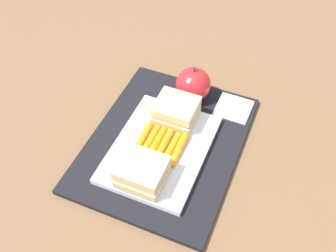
# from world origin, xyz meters

# --- Properties ---
(ground_plane) EXTENTS (2.40, 2.40, 0.00)m
(ground_plane) POSITION_xyz_m (0.00, 0.00, 0.00)
(ground_plane) COLOR brown
(lunchbag_mat) EXTENTS (0.36, 0.28, 0.01)m
(lunchbag_mat) POSITION_xyz_m (0.00, 0.00, 0.01)
(lunchbag_mat) COLOR black
(lunchbag_mat) RESTS_ON ground_plane
(food_tray) EXTENTS (0.23, 0.17, 0.01)m
(food_tray) POSITION_xyz_m (-0.03, 0.00, 0.02)
(food_tray) COLOR white
(food_tray) RESTS_ON lunchbag_mat
(sandwich_half_left) EXTENTS (0.07, 0.08, 0.04)m
(sandwich_half_left) POSITION_xyz_m (-0.10, 0.00, 0.04)
(sandwich_half_left) COLOR #DBC189
(sandwich_half_left) RESTS_ON food_tray
(sandwich_half_right) EXTENTS (0.07, 0.08, 0.04)m
(sandwich_half_right) POSITION_xyz_m (0.05, 0.00, 0.04)
(sandwich_half_right) COLOR #DBC189
(sandwich_half_right) RESTS_ON food_tray
(carrot_sticks_bundle) EXTENTS (0.08, 0.09, 0.02)m
(carrot_sticks_bundle) POSITION_xyz_m (-0.02, 0.00, 0.03)
(carrot_sticks_bundle) COLOR orange
(carrot_sticks_bundle) RESTS_ON food_tray
(apple) EXTENTS (0.07, 0.07, 0.08)m
(apple) POSITION_xyz_m (0.13, -0.01, 0.05)
(apple) COLOR red
(apple) RESTS_ON lunchbag_mat
(paper_napkin) EXTENTS (0.07, 0.07, 0.00)m
(paper_napkin) POSITION_xyz_m (0.14, -0.10, 0.01)
(paper_napkin) COLOR white
(paper_napkin) RESTS_ON lunchbag_mat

